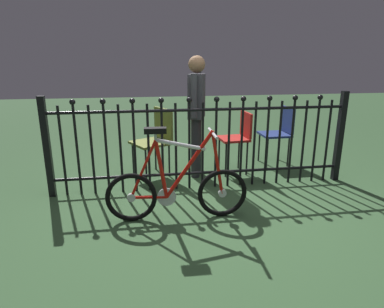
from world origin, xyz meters
name	(u,v)px	position (x,y,z in m)	size (l,w,h in m)	color
ground_plane	(213,209)	(0.00, 0.00, 0.00)	(20.00, 20.00, 0.00)	#304F2E
iron_fence	(199,141)	(-0.05, 0.61, 0.57)	(3.51, 0.07, 1.12)	black
bicycle	(177,189)	(-0.38, -0.15, 0.31)	(1.36, 0.40, 0.91)	black
chair_olive	(156,136)	(-0.52, 1.15, 0.52)	(0.58, 0.58, 0.88)	black
chair_red	(238,135)	(0.57, 1.08, 0.51)	(0.40, 0.39, 0.82)	black
chair_navy	(280,130)	(1.27, 1.36, 0.50)	(0.41, 0.40, 0.83)	black
person_visitor	(196,107)	(0.00, 1.05, 0.90)	(0.26, 0.46, 1.53)	#2D2D33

